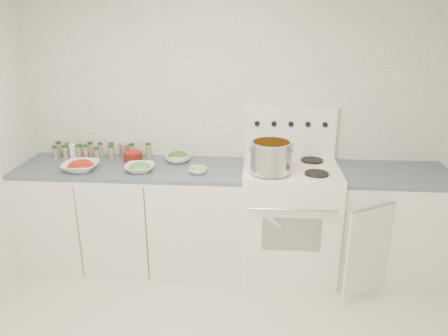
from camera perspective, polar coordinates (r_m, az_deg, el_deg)
room_walls at (r=2.21m, az=-0.76°, el=5.76°), size 3.54×3.04×2.52m
counter_left at (r=3.84m, az=-11.54°, el=-6.12°), size 1.85×0.62×0.90m
stove at (r=3.69m, az=8.43°, el=-6.20°), size 0.76×0.70×1.36m
counter_right at (r=3.86m, az=20.74°, el=-6.89°), size 0.89×0.83×0.90m
stock_pot at (r=3.31m, az=6.14°, el=1.63°), size 0.33×0.31×0.24m
bowl_tomato at (r=3.65m, az=-18.21°, el=0.24°), size 0.29×0.29×0.09m
bowl_snowpea at (r=3.52m, az=-10.96°, el=0.06°), size 0.26×0.26×0.08m
bowl_broccoli at (r=3.71m, az=-6.05°, el=1.47°), size 0.27×0.27×0.09m
bowl_zucchini at (r=3.43m, az=-3.43°, el=-0.25°), size 0.15×0.15×0.06m
bowl_pepper at (r=3.78m, az=-11.81°, el=1.62°), size 0.16×0.16×0.10m
salt_canister at (r=4.01m, az=-19.13°, el=2.13°), size 0.06×0.06×0.12m
tin_can at (r=3.93m, az=-12.83°, el=2.32°), size 0.09×0.09×0.11m
spice_cluster at (r=3.97m, az=-16.80°, el=2.22°), size 0.85×0.15×0.13m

